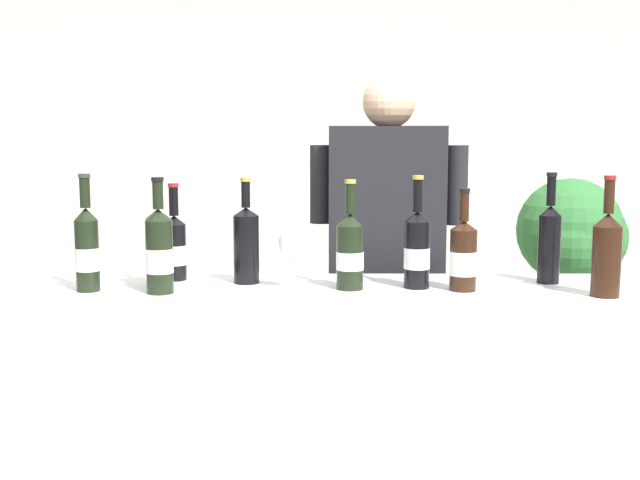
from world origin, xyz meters
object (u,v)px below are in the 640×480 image
object	(u,v)px
wine_bottle_3	(545,241)
wine_bottle_4	(155,251)
wine_bottle_9	(459,256)
wine_bottle_6	(83,248)
potted_shrub	(568,272)
wine_bottle_2	(346,251)
person_server	(383,299)
wine_glass	(286,246)
wine_bottle_1	(602,252)
wine_bottle_7	(154,248)
wine_bottle_8	(413,249)
wine_bottle_5	(242,243)
wine_bottle_0	(171,247)

from	to	relation	value
wine_bottle_3	wine_bottle_4	bearing A→B (deg)	-172.21
wine_bottle_4	wine_bottle_9	distance (m)	0.91
wine_bottle_6	potted_shrub	distance (m)	2.04
wine_bottle_2	potted_shrub	bearing A→B (deg)	43.68
wine_bottle_6	person_server	bearing A→B (deg)	30.14
potted_shrub	wine_glass	bearing A→B (deg)	-141.40
wine_bottle_1	person_server	distance (m)	0.90
wine_bottle_3	wine_bottle_6	size ratio (longest dim) A/B	0.99
wine_bottle_3	wine_bottle_9	size ratio (longest dim) A/B	1.14
wine_bottle_4	wine_bottle_7	bearing A→B (deg)	102.66
wine_bottle_6	potted_shrub	xyz separation A→B (m)	(1.78, 0.97, -0.24)
wine_bottle_6	wine_glass	xyz separation A→B (m)	(0.61, 0.04, 0.00)
wine_bottle_7	wine_bottle_9	bearing A→B (deg)	-3.68
wine_bottle_8	wine_bottle_2	bearing A→B (deg)	-174.49
wine_bottle_7	wine_glass	xyz separation A→B (m)	(0.41, -0.03, 0.01)
wine_bottle_2	wine_bottle_9	world-z (taller)	wine_bottle_2
wine_glass	person_server	distance (m)	0.68
wine_bottle_8	potted_shrub	size ratio (longest dim) A/B	0.29
wine_bottle_8	wine_bottle_5	bearing A→B (deg)	171.37
wine_glass	wine_bottle_3	bearing A→B (deg)	6.62
wine_bottle_6	wine_bottle_3	bearing A→B (deg)	5.26
person_server	wine_bottle_4	bearing A→B (deg)	-141.14
wine_bottle_5	person_server	size ratio (longest dim) A/B	0.21
wine_bottle_7	wine_bottle_9	size ratio (longest dim) A/B	1.06
wine_bottle_1	wine_bottle_6	size ratio (longest dim) A/B	1.00
wine_bottle_4	wine_glass	xyz separation A→B (m)	(0.38, 0.07, 0.00)
wine_bottle_1	potted_shrub	size ratio (longest dim) A/B	0.29
wine_bottle_2	wine_bottle_6	distance (m)	0.79
wine_bottle_5	wine_bottle_0	bearing A→B (deg)	166.63
person_server	potted_shrub	bearing A→B (deg)	26.73
wine_bottle_5	potted_shrub	xyz separation A→B (m)	(1.31, 0.84, -0.24)
wine_bottle_7	wine_bottle_6	bearing A→B (deg)	-161.11
wine_bottle_2	wine_bottle_5	world-z (taller)	same
wine_bottle_0	wine_bottle_6	bearing A→B (deg)	-140.92
wine_bottle_0	wine_bottle_8	bearing A→B (deg)	-10.11
wine_bottle_5	wine_bottle_7	size ratio (longest dim) A/B	1.02
wine_bottle_5	wine_bottle_8	distance (m)	0.54
wine_bottle_1	wine_bottle_7	size ratio (longest dim) A/B	1.08
wine_bottle_1	wine_bottle_2	size ratio (longest dim) A/B	1.05
wine_glass	wine_bottle_7	bearing A→B (deg)	175.42
wine_bottle_2	wine_glass	size ratio (longest dim) A/B	1.75
wine_bottle_6	wine_bottle_0	bearing A→B (deg)	39.08
wine_bottle_8	wine_glass	world-z (taller)	wine_bottle_8
wine_bottle_8	person_server	bearing A→B (deg)	95.41
wine_bottle_8	person_server	world-z (taller)	person_server
wine_bottle_7	wine_glass	bearing A→B (deg)	-4.58
wine_bottle_3	wine_glass	world-z (taller)	wine_bottle_3
wine_bottle_2	wine_bottle_9	bearing A→B (deg)	-3.44
wine_bottle_1	wine_bottle_4	world-z (taller)	wine_bottle_1
wine_bottle_3	wine_bottle_9	xyz separation A→B (m)	(-0.29, -0.12, -0.03)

